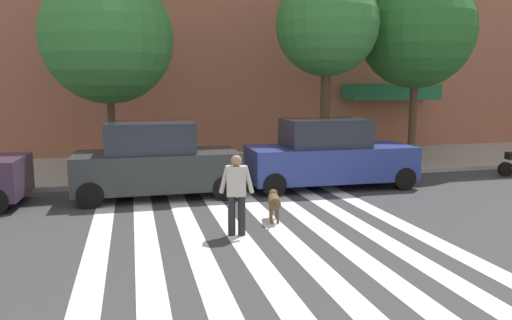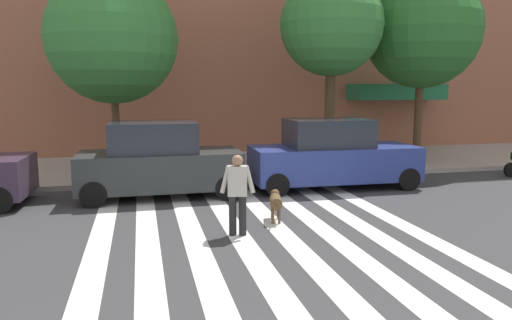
{
  "view_description": "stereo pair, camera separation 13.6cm",
  "coord_description": "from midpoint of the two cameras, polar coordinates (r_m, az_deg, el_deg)",
  "views": [
    {
      "loc": [
        -3.1,
        -1.49,
        2.96
      ],
      "look_at": [
        -1.05,
        6.34,
        1.72
      ],
      "focal_mm": 33.4,
      "sensor_mm": 36.0,
      "label": 1
    },
    {
      "loc": [
        -2.97,
        -1.52,
        2.96
      ],
      "look_at": [
        -1.05,
        6.34,
        1.72
      ],
      "focal_mm": 33.4,
      "sensor_mm": 36.0,
      "label": 2
    }
  ],
  "objects": [
    {
      "name": "ground_plane",
      "position": [
        8.98,
        7.0,
        -10.6
      ],
      "size": [
        160.0,
        160.0,
        0.0
      ],
      "primitive_type": "plane",
      "color": "#353538"
    },
    {
      "name": "street_tree_further",
      "position": [
        19.33,
        19.51,
        14.36
      ],
      "size": [
        4.26,
        4.26,
        7.02
      ],
      "color": "#4C3823",
      "rests_on": "sidewalk_far"
    },
    {
      "name": "street_tree_nearest",
      "position": [
        16.45,
        -16.61,
        13.78
      ],
      "size": [
        4.21,
        4.21,
        6.48
      ],
      "color": "#4C3823",
      "rests_on": "sidewalk_far"
    },
    {
      "name": "parked_car_third_in_line",
      "position": [
        14.27,
        9.36,
        0.52
      ],
      "size": [
        4.93,
        2.1,
        2.04
      ],
      "color": "navy",
      "rests_on": "ground_plane"
    },
    {
      "name": "crosswalk_stripes",
      "position": [
        8.77,
        2.86,
        -10.98
      ],
      "size": [
        6.75,
        12.22,
        0.01
      ],
      "color": "silver",
      "rests_on": "ground_plane"
    },
    {
      "name": "pedestrian_dog_walker",
      "position": [
        9.49,
        -1.82,
        -3.66
      ],
      "size": [
        0.7,
        0.32,
        1.64
      ],
      "color": "black",
      "rests_on": "ground_plane"
    },
    {
      "name": "street_tree_middle",
      "position": [
        17.23,
        9.26,
        15.65
      ],
      "size": [
        3.56,
        3.56,
        6.73
      ],
      "color": "#4C3823",
      "rests_on": "sidewalk_far"
    },
    {
      "name": "sidewalk_far",
      "position": [
        17.82,
        -3.7,
        -0.62
      ],
      "size": [
        80.0,
        6.0,
        0.15
      ],
      "primitive_type": "cube",
      "color": "#9E948B",
      "rests_on": "ground_plane"
    },
    {
      "name": "dog_on_leash",
      "position": [
        10.65,
        2.74,
        -4.96
      ],
      "size": [
        0.4,
        0.98,
        0.65
      ],
      "color": "brown",
      "rests_on": "ground_plane"
    },
    {
      "name": "parked_car_behind_first",
      "position": [
        13.15,
        -11.29,
        -0.17
      ],
      "size": [
        4.33,
        2.01,
        2.04
      ],
      "color": "#2C3031",
      "rests_on": "ground_plane"
    }
  ]
}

